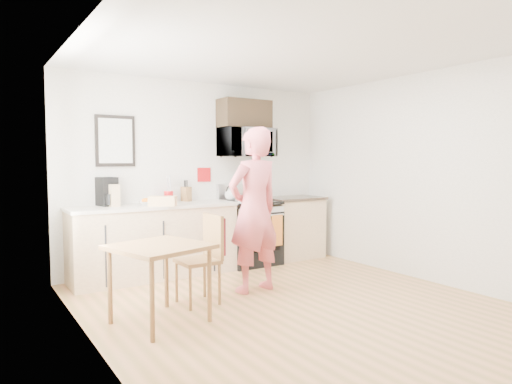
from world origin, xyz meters
TOP-DOWN VIEW (x-y plane):
  - floor at (0.00, 0.00)m, footprint 4.60×4.60m
  - back_wall at (0.00, 2.30)m, footprint 4.00×0.04m
  - left_wall at (-2.00, 0.00)m, footprint 0.04×4.60m
  - right_wall at (2.00, 0.00)m, footprint 0.04×4.60m
  - ceiling at (0.00, 0.00)m, footprint 4.00×4.60m
  - window at (-1.96, 0.80)m, footprint 0.06×1.40m
  - cabinet_left at (-0.80, 2.00)m, footprint 2.10×0.60m
  - countertop_left at (-0.80, 2.00)m, footprint 2.14×0.64m
  - cabinet_right at (1.43, 2.00)m, footprint 0.84×0.60m
  - countertop_right at (1.43, 2.00)m, footprint 0.88×0.64m
  - range at (0.63, 1.98)m, footprint 0.76×0.70m
  - microwave at (0.63, 2.08)m, footprint 0.76×0.51m
  - upper_cabinet at (0.63, 2.12)m, footprint 0.76×0.35m
  - wall_art at (-1.20, 2.28)m, footprint 0.50×0.04m
  - wall_trivet at (0.05, 2.28)m, footprint 0.20×0.02m
  - person at (-0.06, 0.79)m, footprint 0.73×0.52m
  - dining_table at (-1.36, 0.39)m, footprint 0.84×0.84m
  - chair at (-0.68, 0.72)m, footprint 0.44×0.40m
  - knife_block at (-0.26, 2.22)m, footprint 0.13×0.15m
  - utensil_crock at (-0.54, 2.17)m, footprint 0.12×0.12m
  - fruit_bowl at (-0.90, 2.02)m, footprint 0.23×0.23m
  - milk_carton at (-1.30, 2.03)m, footprint 0.12×0.12m
  - coffee_maker at (-1.34, 2.18)m, footprint 0.24×0.32m
  - bread_bag at (-0.77, 1.78)m, footprint 0.36×0.32m
  - cake at (0.76, 1.88)m, footprint 0.25×0.25m
  - kettle at (0.36, 2.05)m, footprint 0.18×0.18m
  - pot at (0.37, 1.75)m, footprint 0.21×0.35m

SIDE VIEW (x-z plane):
  - floor at x=0.00m, z-range 0.00..0.00m
  - range at x=0.63m, z-range -0.14..1.02m
  - cabinet_left at x=-0.80m, z-range 0.00..0.90m
  - cabinet_right at x=1.43m, z-range 0.00..0.90m
  - chair at x=-0.68m, z-range 0.13..1.07m
  - dining_table at x=-1.36m, z-range 0.28..1.01m
  - countertop_left at x=-0.80m, z-range 0.90..0.94m
  - countertop_right at x=1.43m, z-range 0.90..0.94m
  - person at x=-0.06m, z-range 0.00..1.88m
  - cake at x=0.76m, z-range 0.92..1.01m
  - fruit_bowl at x=-0.90m, z-range 0.93..1.02m
  - pot at x=0.37m, z-range 0.93..1.03m
  - bread_bag at x=-0.77m, z-range 0.94..1.06m
  - kettle at x=0.36m, z-range 0.91..1.14m
  - knife_block at x=-0.26m, z-range 0.94..1.14m
  - milk_carton at x=-1.30m, z-range 0.94..1.21m
  - utensil_crock at x=-0.54m, z-range 0.90..1.27m
  - coffee_maker at x=-1.34m, z-range 0.93..1.29m
  - back_wall at x=0.00m, z-range 0.00..2.60m
  - left_wall at x=-2.00m, z-range 0.00..2.60m
  - right_wall at x=2.00m, z-range 0.00..2.60m
  - wall_trivet at x=0.05m, z-range 1.20..1.40m
  - window at x=-1.96m, z-range 0.80..2.30m
  - wall_art at x=-1.20m, z-range 1.43..2.08m
  - microwave at x=0.63m, z-range 1.55..1.97m
  - upper_cabinet at x=0.63m, z-range 1.98..2.38m
  - ceiling at x=0.00m, z-range 2.58..2.62m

